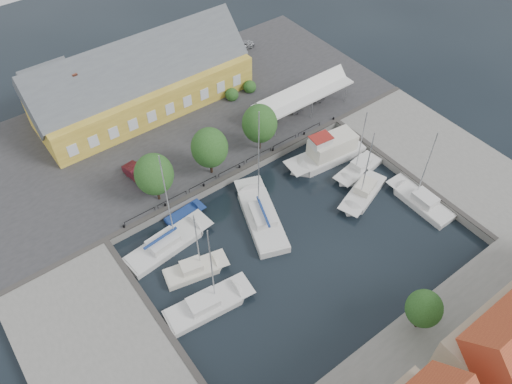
% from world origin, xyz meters
% --- Properties ---
extents(ground, '(140.00, 140.00, 0.00)m').
position_xyz_m(ground, '(0.00, 0.00, 0.00)').
color(ground, black).
rests_on(ground, ground).
extents(north_quay, '(56.00, 26.00, 1.00)m').
position_xyz_m(north_quay, '(0.00, 23.00, 0.50)').
color(north_quay, '#2D2D30').
rests_on(north_quay, ground).
extents(west_quay, '(12.00, 24.00, 1.00)m').
position_xyz_m(west_quay, '(-22.00, -2.00, 0.50)').
color(west_quay, slate).
rests_on(west_quay, ground).
extents(east_quay, '(12.00, 24.00, 1.00)m').
position_xyz_m(east_quay, '(22.00, -2.00, 0.50)').
color(east_quay, slate).
rests_on(east_quay, ground).
extents(quay_edge_fittings, '(56.00, 24.72, 0.40)m').
position_xyz_m(quay_edge_fittings, '(0.02, 4.75, 1.06)').
color(quay_edge_fittings, '#383533').
rests_on(quay_edge_fittings, north_quay).
extents(warehouse, '(28.56, 14.00, 9.55)m').
position_xyz_m(warehouse, '(-2.60, 28.36, 4.43)').
color(warehouse, gold).
rests_on(warehouse, north_quay).
extents(tent_canopy, '(14.00, 4.00, 2.83)m').
position_xyz_m(tent_canopy, '(14.00, 14.50, 3.68)').
color(tent_canopy, silver).
rests_on(tent_canopy, north_quay).
extents(quay_trees, '(18.20, 4.20, 6.30)m').
position_xyz_m(quay_trees, '(-2.00, 12.00, 4.88)').
color(quay_trees, black).
rests_on(quay_trees, north_quay).
extents(car_silver, '(4.40, 2.20, 1.44)m').
position_xyz_m(car_silver, '(16.32, 31.46, 1.72)').
color(car_silver, '#A9ACB1').
rests_on(car_silver, north_quay).
extents(car_red, '(2.29, 4.82, 1.52)m').
position_xyz_m(car_red, '(-9.31, 15.98, 1.76)').
color(car_red, '#57141F').
rests_on(car_red, north_quay).
extents(center_sailboat, '(6.74, 11.25, 14.71)m').
position_xyz_m(center_sailboat, '(-1.20, 3.41, 0.36)').
color(center_sailboat, silver).
rests_on(center_sailboat, ground).
extents(trawler, '(10.70, 4.17, 5.00)m').
position_xyz_m(trawler, '(11.15, 6.29, 1.02)').
color(trawler, silver).
rests_on(trawler, ground).
extents(east_boat_a, '(7.13, 3.26, 9.99)m').
position_xyz_m(east_boat_a, '(12.67, 2.46, 0.26)').
color(east_boat_a, silver).
rests_on(east_boat_a, ground).
extents(east_boat_b, '(8.00, 4.83, 10.59)m').
position_xyz_m(east_boat_b, '(10.34, -0.63, 0.26)').
color(east_boat_b, silver).
rests_on(east_boat_b, ground).
extents(east_boat_c, '(2.68, 8.32, 10.59)m').
position_xyz_m(east_boat_c, '(14.66, -5.49, 0.26)').
color(east_boat_c, silver).
rests_on(east_boat_c, ground).
extents(west_boat_a, '(10.20, 3.84, 13.00)m').
position_xyz_m(west_boat_a, '(-11.27, 6.43, 0.27)').
color(west_boat_a, silver).
rests_on(west_boat_a, ground).
extents(west_boat_b, '(6.79, 3.57, 9.19)m').
position_xyz_m(west_boat_b, '(-10.67, 1.97, 0.26)').
color(west_boat_b, beige).
rests_on(west_boat_b, ground).
extents(west_boat_c, '(9.00, 3.72, 11.77)m').
position_xyz_m(west_boat_c, '(-11.82, -2.10, 0.26)').
color(west_boat_c, silver).
rests_on(west_boat_c, ground).
extents(launch_nw, '(4.74, 2.20, 0.88)m').
position_xyz_m(launch_nw, '(-7.68, 8.86, 0.09)').
color(launch_nw, navy).
rests_on(launch_nw, ground).
extents(townhouses, '(36.30, 8.50, 12.00)m').
position_xyz_m(townhouses, '(1.93, -23.24, 5.82)').
color(townhouses, '#BAAB8F').
rests_on(townhouses, south_bank).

